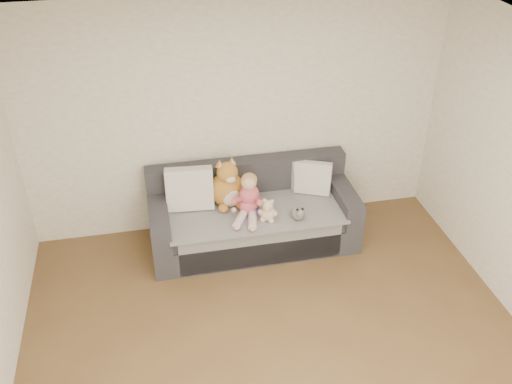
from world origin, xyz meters
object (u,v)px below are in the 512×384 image
(teddy_bear, at_px, (268,212))
(sofa, at_px, (252,217))
(sippy_cup, at_px, (255,209))
(toddler, at_px, (249,198))
(plush_cat, at_px, (228,187))

(teddy_bear, bearing_deg, sofa, 131.82)
(teddy_bear, xyz_separation_m, sippy_cup, (-0.11, 0.13, -0.04))
(toddler, xyz_separation_m, plush_cat, (-0.18, 0.24, 0.01))
(sofa, distance_m, teddy_bear, 0.43)
(plush_cat, height_order, sippy_cup, plush_cat)
(sofa, distance_m, plush_cat, 0.45)
(sofa, height_order, toddler, toddler)
(sofa, height_order, sippy_cup, sofa)
(toddler, xyz_separation_m, teddy_bear, (0.17, -0.15, -0.09))
(sofa, xyz_separation_m, teddy_bear, (0.10, -0.32, 0.27))
(sofa, bearing_deg, sippy_cup, -92.92)
(toddler, distance_m, teddy_bear, 0.24)
(plush_cat, distance_m, sippy_cup, 0.38)
(sofa, xyz_separation_m, toddler, (-0.07, -0.17, 0.36))
(toddler, distance_m, plush_cat, 0.30)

